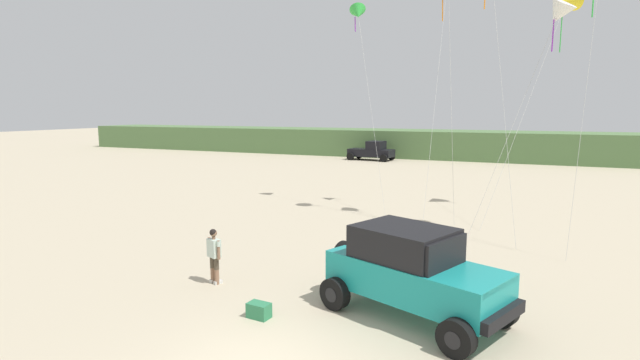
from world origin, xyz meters
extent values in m
cube|color=#567A47|center=(-5.90, 45.73, 1.46)|extent=(90.00, 7.11, 2.92)
cube|color=teal|center=(2.31, 3.63, 1.01)|extent=(4.77, 3.34, 0.90)
cube|color=teal|center=(3.84, 3.02, 1.38)|extent=(1.65, 1.98, 0.12)
cube|color=black|center=(1.99, 3.76, 1.86)|extent=(2.79, 2.49, 0.80)
cube|color=black|center=(3.10, 3.32, 1.82)|extent=(0.71, 1.59, 0.72)
cube|color=black|center=(4.43, 2.79, 0.74)|extent=(0.85, 1.75, 0.28)
cylinder|color=black|center=(0.16, 4.49, 1.11)|extent=(0.56, 0.83, 0.77)
cylinder|color=black|center=(4.32, 3.94, 0.42)|extent=(0.89, 0.59, 0.84)
cylinder|color=black|center=(4.32, 3.94, 0.42)|extent=(0.47, 0.44, 0.38)
cylinder|color=black|center=(3.56, 2.03, 0.42)|extent=(0.89, 0.59, 0.84)
cylinder|color=black|center=(3.56, 2.03, 0.42)|extent=(0.47, 0.44, 0.38)
cylinder|color=black|center=(1.07, 5.24, 0.42)|extent=(0.89, 0.59, 0.84)
cylinder|color=black|center=(1.07, 5.24, 0.42)|extent=(0.47, 0.44, 0.38)
cylinder|color=black|center=(0.31, 3.33, 0.42)|extent=(0.89, 0.59, 0.84)
cylinder|color=black|center=(0.31, 3.33, 0.42)|extent=(0.47, 0.44, 0.38)
cylinder|color=#8C664C|center=(-3.79, 3.70, 0.25)|extent=(0.14, 0.14, 0.49)
cylinder|color=#4C4233|center=(-3.79, 3.70, 0.64)|extent=(0.15, 0.15, 0.36)
cube|color=silver|center=(-3.78, 3.73, 0.05)|extent=(0.20, 0.28, 0.10)
cylinder|color=#8C664C|center=(-3.59, 3.61, 0.25)|extent=(0.14, 0.14, 0.49)
cylinder|color=#4C4233|center=(-3.59, 3.61, 0.64)|extent=(0.15, 0.15, 0.36)
cube|color=silver|center=(-3.58, 3.65, 0.05)|extent=(0.20, 0.28, 0.10)
cube|color=silver|center=(-3.69, 3.66, 1.09)|extent=(0.47, 0.39, 0.54)
cylinder|color=#8C664C|center=(-3.93, 3.75, 1.08)|extent=(0.09, 0.09, 0.56)
cylinder|color=silver|center=(-3.93, 3.75, 1.27)|extent=(0.11, 0.11, 0.16)
cylinder|color=#8C664C|center=(-3.46, 3.56, 1.08)|extent=(0.09, 0.09, 0.56)
cylinder|color=silver|center=(-3.46, 3.56, 1.27)|extent=(0.11, 0.11, 0.16)
cylinder|color=#8C664C|center=(-3.69, 3.66, 1.40)|extent=(0.10, 0.10, 0.08)
sphere|color=#8C664C|center=(-3.69, 3.66, 1.54)|extent=(0.21, 0.21, 0.21)
sphere|color=black|center=(-3.70, 3.64, 1.56)|extent=(0.21, 0.21, 0.21)
cube|color=#2D7F51|center=(-1.23, 2.07, 0.19)|extent=(0.59, 0.42, 0.38)
cube|color=black|center=(-10.32, 39.93, 0.76)|extent=(4.78, 2.40, 0.76)
cube|color=black|center=(-9.77, 39.87, 1.56)|extent=(1.79, 1.97, 0.84)
cylinder|color=black|center=(-8.36, 40.76, 0.38)|extent=(0.78, 0.34, 0.76)
cylinder|color=black|center=(-8.60, 38.68, 0.38)|extent=(0.78, 0.34, 0.76)
cylinder|color=black|center=(-12.04, 41.18, 0.38)|extent=(0.78, 0.34, 0.76)
cylinder|color=black|center=(-12.27, 39.09, 0.38)|extent=(0.78, 0.34, 0.76)
cylinder|color=silver|center=(1.40, 14.12, 6.39)|extent=(1.03, 1.59, 12.68)
cone|color=yellow|center=(5.93, 19.04, 10.31)|extent=(1.84, 1.63, 1.61)
cylinder|color=green|center=(5.78, 19.04, 8.95)|extent=(0.05, 0.08, 2.06)
cylinder|color=silver|center=(4.44, 16.23, 5.18)|extent=(2.99, 5.64, 10.27)
cylinder|color=silver|center=(6.37, 11.42, 5.01)|extent=(0.61, 2.65, 9.93)
cone|color=white|center=(5.45, 13.62, 8.85)|extent=(1.51, 1.38, 1.27)
cylinder|color=purple|center=(5.30, 13.62, 8.01)|extent=(0.05, 0.22, 1.20)
cylinder|color=silver|center=(4.04, 12.27, 4.45)|extent=(2.83, 2.72, 8.81)
cylinder|color=orange|center=(0.37, 17.37, 10.08)|extent=(0.05, 0.27, 1.15)
cylinder|color=silver|center=(0.67, 14.57, 5.45)|extent=(0.30, 5.61, 10.80)
cylinder|color=silver|center=(3.62, 12.78, 5.71)|extent=(1.72, 3.71, 11.33)
cone|color=green|center=(-3.97, 17.18, 10.18)|extent=(1.03, 1.21, 1.17)
cylinder|color=purple|center=(-4.12, 17.18, 9.62)|extent=(0.05, 0.12, 0.74)
cylinder|color=silver|center=(-2.64, 15.50, 5.11)|extent=(2.69, 3.37, 10.13)
camera|label=1|loc=(4.76, -7.87, 5.15)|focal=27.25mm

